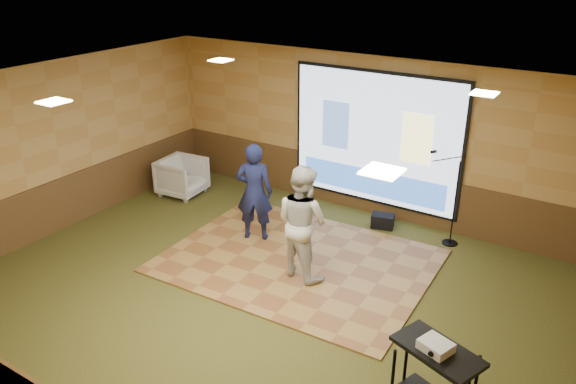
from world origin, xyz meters
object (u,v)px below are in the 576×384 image
Objects in this scene: player_left at (254,192)px; banquet_chair at (182,177)px; player_right at (302,222)px; av_table at (435,371)px; projector at (436,346)px; duffel_bag at (383,221)px; dance_floor at (298,261)px; mic_stand at (450,217)px; projector_screen at (375,140)px.

player_left is 2.03× the size of banquet_chair.
player_right is at bearing -115.39° from banquet_chair.
projector is at bearing -126.75° from av_table.
banquet_chair reaches higher than duffel_bag.
player_left is (-1.05, 0.28, 0.88)m from dance_floor.
player_right is at bearing -49.76° from dance_floor.
projector is 0.36× the size of banquet_chair.
duffel_bag is at bearing 119.88° from av_table.
mic_stand reaches higher than duffel_bag.
player_right reaches higher than projector.
banquet_chair is at bearing 162.82° from dance_floor.
projector_screen reaches higher than duffel_bag.
projector_screen is 2.69m from player_right.
dance_floor is 2.41× the size of player_left.
av_table is (2.70, -1.79, -0.26)m from player_right.
dance_floor is 1.40m from player_left.
banquet_chair is (-5.31, -0.88, -0.11)m from mic_stand.
mic_stand reaches higher than av_table.
banquet_chair is (-3.45, 1.07, 0.37)m from dance_floor.
av_table is at bearing 159.78° from player_right.
dance_floor is 4.88× the size of banquet_chair.
av_table is (2.74, -4.42, -0.81)m from projector_screen.
projector_screen reaches higher than player_left.
projector_screen is at bearing -146.79° from player_left.
av_table is 3.09× the size of projector.
dance_floor is at bearing -109.56° from duffel_bag.
player_left is (-1.27, -2.04, -0.58)m from projector_screen.
av_table is at bearing -121.30° from banquet_chair.
projector_screen reaches higher than av_table.
av_table is at bearing 124.47° from player_left.
mic_stand is at bearing -112.02° from player_right.
projector is 0.19× the size of mic_stand.
mic_stand reaches higher than projector.
projector reaches higher than duffel_bag.
duffel_bag is (0.41, 2.20, -0.81)m from player_right.
projector_screen reaches higher than projector.
duffel_bag is at bearing 70.44° from dance_floor.
dance_floor is 2.73m from mic_stand.
duffel_bag is (-2.27, 4.02, -0.88)m from projector.
player_left is 3.37m from mic_stand.
mic_stand is (-1.09, 4.07, -0.51)m from projector.
banquet_chair is (-3.67, -1.26, -1.09)m from projector_screen.
player_right is 2.38m from duffel_bag.
mic_stand is at bearing -13.20° from projector_screen.
projector_screen is 5.24m from projector.
dance_floor is 3.76m from projector.
projector is at bearing 124.05° from player_left.
mic_stand is at bearing 2.46° from duffel_bag.
projector reaches higher than av_table.
player_left reaches higher than av_table.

